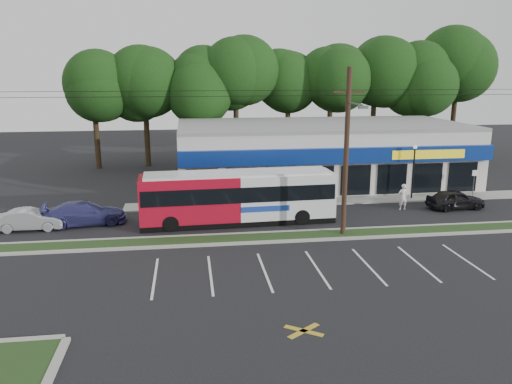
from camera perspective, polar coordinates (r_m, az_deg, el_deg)
The scene contains 16 objects.
ground at distance 29.36m, azimuth 4.84°, elevation -5.79°, with size 120.00×120.00×0.00m, color black.
grass_strip at distance 30.27m, azimuth 4.43°, elevation -5.06°, with size 40.00×1.60×0.12m, color #203716.
curb_south at distance 29.48m, azimuth 4.78°, elevation -5.57°, with size 40.00×0.25×0.14m, color #9E9E93.
curb_north at distance 31.05m, azimuth 4.10°, elevation -4.55°, with size 40.00×0.25×0.14m, color #9E9E93.
sidewalk at distance 38.93m, azimuth 9.16°, elevation -0.96°, with size 32.00×2.20×0.10m, color #9E9E93.
strip_mall at distance 45.04m, azimuth 7.36°, elevation 4.46°, with size 25.00×12.55×5.30m.
utility_pole at distance 29.67m, azimuth 10.03°, elevation 5.04°, with size 50.00×2.77×10.00m.
lamp_post at distance 40.34m, azimuth 17.58°, elevation 2.90°, with size 0.30×0.30×4.25m.
sign_post at distance 42.72m, azimuth 23.68°, elevation 1.42°, with size 0.45×0.10×2.23m.
tree_line at distance 53.99m, azimuth 3.15°, elevation 12.21°, with size 46.76×6.76×11.83m.
metrobus at distance 32.64m, azimuth -2.06°, elevation -0.45°, with size 12.76×3.20×3.40m.
car_dark at distance 38.94m, azimuth 21.84°, elevation -0.78°, with size 1.67×4.15×1.41m, color black.
car_silver at distance 34.45m, azimuth -24.40°, elevation -2.88°, with size 1.42×4.08×1.35m, color #A1A3A9.
car_blue at distance 34.32m, azimuth -18.97°, elevation -2.31°, with size 2.12×5.22×1.51m, color navy.
pedestrian_a at distance 37.38m, azimuth 16.42°, elevation -0.53°, with size 0.70×0.46×1.91m, color silver.
pedestrian_b at distance 35.13m, azimuth 5.95°, elevation -0.97°, with size 0.90×0.70×1.86m, color beige.
Camera 1 is at (-6.19, -27.00, 9.74)m, focal length 35.00 mm.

